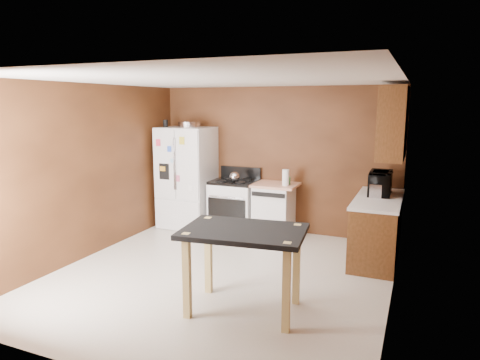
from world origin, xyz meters
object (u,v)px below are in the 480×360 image
Objects in this scene: gas_range at (234,205)px; paper_towel at (286,178)px; toaster at (376,190)px; green_canister at (287,181)px; pen_cup at (166,123)px; kettle at (234,177)px; island at (244,242)px; refrigerator at (187,177)px; roasting_pan at (189,124)px; microwave at (381,184)px; dishwasher at (274,209)px.

paper_towel is at bearing -3.92° from gas_range.
green_canister is at bearing 159.44° from toaster.
pen_cup reaches higher than kettle.
green_canister is 2.76m from island.
refrigerator is at bearing 176.21° from kettle.
roasting_pan is at bearing 170.64° from toaster.
microwave is at bearing -5.74° from gas_range.
microwave reaches higher than kettle.
refrigerator is at bearing 171.23° from toaster.
kettle is 0.10× the size of refrigerator.
toaster is 0.18m from microwave.
pen_cup is 1.04× the size of green_canister.
pen_cup is at bearing 172.95° from toaster.
microwave is 0.63× the size of dishwasher.
toaster is at bearing -6.60° from roasting_pan.
gas_range reaches higher than toaster.
green_canister is at bearing 3.75° from refrigerator.
kettle is 0.13× the size of island.
toaster is 1.81m from dishwasher.
green_canister is (-0.01, 0.12, -0.07)m from paper_towel.
microwave reaches higher than dishwasher.
roasting_pan is 3.37m from toaster.
pen_cup reaches higher than roasting_pan.
pen_cup is at bearing -179.67° from kettle.
pen_cup is 1.90m from gas_range.
toaster reaches higher than island.
island is at bearing -50.01° from refrigerator.
kettle is at bearing 0.33° from pen_cup.
paper_towel is 1.50m from microwave.
roasting_pan is at bearing 12.98° from pen_cup.
green_canister is 0.14× the size of dishwasher.
paper_towel is 1.10m from gas_range.
pen_cup is 0.09× the size of island.
gas_range reaches higher than dishwasher.
pen_cup is 0.12× the size of gas_range.
toaster is (1.46, -0.47, 0.05)m from green_canister.
kettle reaches higher than island.
toaster is 0.15× the size of refrigerator.
green_canister is (0.87, 0.18, -0.03)m from kettle.
microwave is (1.51, -0.31, 0.10)m from green_canister.
pen_cup is 0.48× the size of toaster.
paper_towel is 1.49m from toaster.
pen_cup is (-0.43, -0.10, 0.01)m from roasting_pan.
island is (-1.16, -2.43, -0.28)m from microwave.
green_canister is 1.54m from microwave.
refrigerator is at bearing -177.01° from dishwasher.
paper_towel reaches higher than green_canister.
paper_towel is at bearing -84.66° from green_canister.
paper_towel is 0.99× the size of toaster.
dishwasher is (-0.22, 0.09, -0.57)m from paper_towel.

